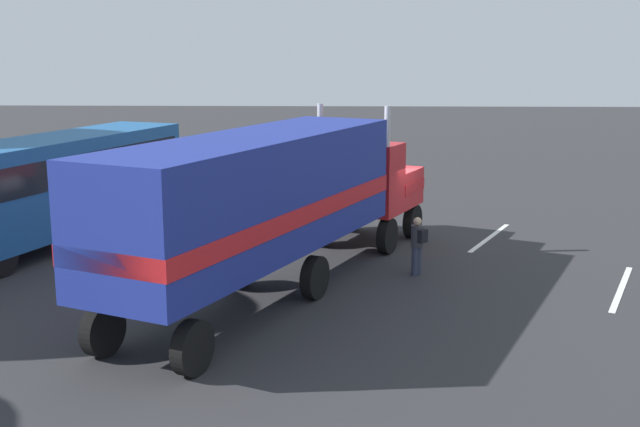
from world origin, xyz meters
name	(u,v)px	position (x,y,z in m)	size (l,w,h in m)	color
ground_plane	(385,241)	(0.00, 0.00, 0.00)	(120.00, 120.00, 0.00)	#2D2D30
lane_stripe_near	(490,237)	(0.63, -3.50, 0.01)	(4.40, 0.16, 0.01)	silver
lane_stripe_mid	(621,288)	(-4.91, -5.94, 0.01)	(4.40, 0.16, 0.01)	silver
semi_truck	(277,195)	(-5.46, 3.01, 2.52)	(13.92, 8.16, 4.50)	red
person_bystander	(417,244)	(-3.83, -0.69, 0.89)	(0.46, 0.46, 1.63)	#2D3347
parked_bus	(54,179)	(-0.49, 10.54, 2.07)	(11.22, 6.06, 3.40)	#1E5999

